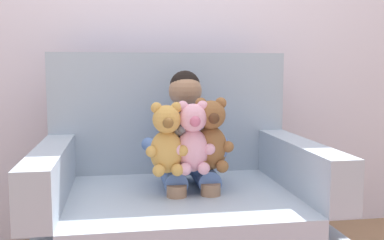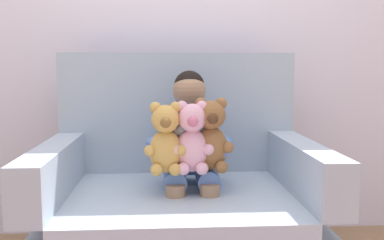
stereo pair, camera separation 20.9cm
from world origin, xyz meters
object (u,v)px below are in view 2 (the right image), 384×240
(seated_child, at_px, (190,144))
(plush_grey, at_px, (180,143))
(plush_brown, at_px, (211,137))
(armchair, at_px, (180,212))
(plush_pink, at_px, (192,139))
(plush_honey, at_px, (166,140))

(seated_child, bearing_deg, plush_grey, -113.20)
(plush_grey, bearing_deg, plush_brown, -6.88)
(armchair, height_order, plush_pink, armchair)
(armchair, relative_size, plush_honey, 3.99)
(armchair, height_order, plush_honey, armchair)
(armchair, distance_m, plush_pink, 0.42)
(seated_child, height_order, plush_brown, seated_child)
(plush_pink, distance_m, plush_honey, 0.12)
(seated_child, relative_size, plush_brown, 2.37)
(plush_honey, height_order, plush_brown, plush_brown)
(plush_pink, bearing_deg, plush_brown, 30.42)
(seated_child, height_order, plush_honey, seated_child)
(seated_child, xyz_separation_m, plush_grey, (-0.06, -0.13, 0.03))
(plush_pink, xyz_separation_m, plush_honey, (-0.12, -0.01, -0.00))
(seated_child, distance_m, plush_brown, 0.19)
(plush_grey, xyz_separation_m, plush_brown, (0.15, -0.02, 0.03))
(plush_grey, bearing_deg, plush_honey, -136.15)
(armchair, xyz_separation_m, plush_brown, (0.14, -0.12, 0.40))
(plush_pink, bearing_deg, armchair, 123.97)
(plush_pink, xyz_separation_m, plush_brown, (0.09, 0.03, 0.01))
(armchair, bearing_deg, plush_honey, -114.80)
(armchair, relative_size, seated_child, 1.60)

